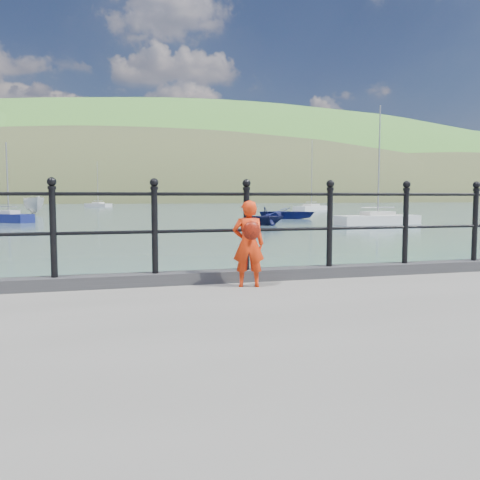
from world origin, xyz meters
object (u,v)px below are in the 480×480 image
object	(u,v)px
launch_blue	(288,213)
launch_navy	(267,216)
launch_white	(34,205)
sailboat_far	(311,208)
sailboat_near	(378,220)
sailboat_port	(9,218)
railing	(202,219)
child	(249,243)
sailboat_deep	(98,205)

from	to	relation	value
launch_blue	launch_navy	size ratio (longest dim) A/B	2.05
launch_blue	launch_white	distance (m)	31.44
sailboat_far	sailboat_near	size ratio (longest dim) A/B	1.19
sailboat_port	sailboat_far	world-z (taller)	sailboat_far
launch_blue	sailboat_far	bearing A→B (deg)	8.63
launch_navy	sailboat_port	world-z (taller)	sailboat_port
launch_white	sailboat_port	bearing A→B (deg)	-103.98
railing	launch_navy	distance (m)	30.99
child	launch_blue	xyz separation A→B (m)	(15.89, 39.90, -0.99)
sailboat_deep	sailboat_near	bearing A→B (deg)	-23.99
railing	sailboat_near	distance (m)	33.87
railing	launch_blue	xyz separation A→B (m)	(16.39, 39.46, -1.28)
railing	launch_navy	bearing A→B (deg)	69.69
launch_navy	launch_blue	bearing A→B (deg)	-25.41
launch_white	launch_navy	bearing A→B (deg)	-71.59
sailboat_far	railing	bearing A→B (deg)	-152.81
launch_blue	sailboat_near	xyz separation A→B (m)	(2.84, -11.61, -0.21)
railing	sailboat_far	size ratio (longest dim) A/B	1.67
railing	sailboat_near	world-z (taller)	sailboat_near
sailboat_port	sailboat_near	distance (m)	29.61
launch_navy	sailboat_far	xyz separation A→B (m)	(19.82, 37.06, -0.34)
sailboat_near	railing	bearing A→B (deg)	-130.29
sailboat_deep	sailboat_far	xyz separation A→B (m)	(31.65, -36.77, 0.00)
child	launch_white	size ratio (longest dim) A/B	0.19
railing	launch_navy	size ratio (longest dim) A/B	7.02
launch_navy	sailboat_near	world-z (taller)	sailboat_near
sailboat_near	sailboat_far	bearing A→B (deg)	67.82
launch_blue	launch_navy	xyz separation A→B (m)	(-5.64, -10.42, 0.13)
child	sailboat_deep	xyz separation A→B (m)	(-1.58, 103.32, -1.20)
launch_blue	sailboat_deep	size ratio (longest dim) A/B	0.55
child	sailboat_port	distance (m)	40.22
launch_white	sailboat_near	xyz separation A→B (m)	(27.75, -30.79, -0.75)
launch_white	sailboat_deep	world-z (taller)	sailboat_deep
railing	sailboat_deep	world-z (taller)	sailboat_deep
launch_blue	sailboat_deep	world-z (taller)	sailboat_deep
launch_navy	sailboat_near	size ratio (longest dim) A/B	0.28
launch_blue	launch_white	bearing A→B (deg)	89.06
launch_white	sailboat_deep	size ratio (longest dim) A/B	0.59
launch_navy	sailboat_deep	world-z (taller)	sailboat_deep
child	sailboat_far	xyz separation A→B (m)	(30.07, 66.54, -1.20)
sailboat_far	sailboat_near	xyz separation A→B (m)	(-11.34, -38.26, -0.00)
sailboat_port	sailboat_near	world-z (taller)	sailboat_near
launch_navy	sailboat_port	distance (m)	21.39
sailboat_near	launch_white	bearing A→B (deg)	126.36
sailboat_port	sailboat_deep	bearing A→B (deg)	126.62
launch_white	sailboat_near	distance (m)	41.46
railing	launch_white	xyz separation A→B (m)	(-8.53, 58.63, -0.73)
sailboat_port	launch_white	bearing A→B (deg)	133.73
sailboat_deep	launch_navy	bearing A→B (deg)	-30.03
launch_blue	sailboat_near	world-z (taller)	sailboat_near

